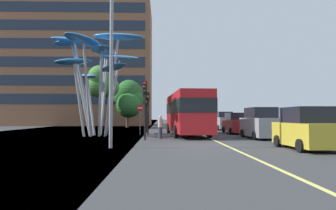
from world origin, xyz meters
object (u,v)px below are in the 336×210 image
(car_far_side, at_px, (211,120))
(pedestrian, at_px, (160,127))
(traffic_light_island_mid, at_px, (146,107))
(car_parked_near, at_px, (306,129))
(car_parked_mid, at_px, (260,124))
(no_entry_sign, at_px, (140,115))
(leaf_sculpture, at_px, (96,56))
(traffic_light_kerb_far, at_px, (148,104))
(traffic_light_kerb_near, at_px, (145,98))
(red_bus, at_px, (187,111))
(car_parked_far, at_px, (237,124))
(car_side_street, at_px, (224,121))
(street_lamp, at_px, (118,43))

(car_far_side, bearing_deg, pedestrian, -109.68)
(traffic_light_island_mid, relative_size, car_parked_near, 0.85)
(car_far_side, bearing_deg, car_parked_near, -89.94)
(car_parked_mid, bearing_deg, no_entry_sign, 152.78)
(leaf_sculpture, height_order, traffic_light_kerb_far, leaf_sculpture)
(leaf_sculpture, distance_m, traffic_light_kerb_near, 7.35)
(pedestrian, xyz_separation_m, no_entry_sign, (-1.78, 4.54, 0.91))
(traffic_light_island_mid, distance_m, car_far_side, 15.64)
(red_bus, height_order, traffic_light_kerb_far, traffic_light_kerb_far)
(car_parked_far, xyz_separation_m, car_far_side, (0.00, 13.91, 0.12))
(traffic_light_kerb_near, bearing_deg, leaf_sculpture, 133.08)
(car_side_street, bearing_deg, traffic_light_island_mid, -144.75)
(traffic_light_kerb_near, xyz_separation_m, car_parked_far, (8.14, 7.41, -1.93))
(car_parked_far, bearing_deg, car_parked_near, -89.86)
(pedestrian, bearing_deg, red_bus, 56.97)
(leaf_sculpture, height_order, car_parked_near, leaf_sculpture)
(traffic_light_kerb_far, relative_size, no_entry_sign, 1.41)
(leaf_sculpture, distance_m, no_entry_sign, 6.16)
(car_parked_far, bearing_deg, street_lamp, -127.43)
(leaf_sculpture, distance_m, car_parked_mid, 14.14)
(car_side_street, bearing_deg, car_parked_near, -90.92)
(traffic_light_kerb_far, height_order, street_lamp, street_lamp)
(leaf_sculpture, bearing_deg, pedestrian, -30.77)
(car_parked_far, xyz_separation_m, street_lamp, (-9.25, -12.08, 4.41))
(traffic_light_kerb_near, distance_m, traffic_light_kerb_far, 5.75)
(car_parked_mid, bearing_deg, red_bus, 144.86)
(traffic_light_kerb_near, height_order, car_far_side, traffic_light_kerb_near)
(traffic_light_kerb_near, relative_size, traffic_light_kerb_far, 1.06)
(street_lamp, bearing_deg, car_parked_mid, 32.62)
(traffic_light_kerb_far, distance_m, pedestrian, 4.82)
(car_parked_far, bearing_deg, leaf_sculpture, -167.36)
(traffic_light_kerb_near, height_order, pedestrian, traffic_light_kerb_near)
(red_bus, xyz_separation_m, pedestrian, (-2.23, -3.42, -1.19))
(no_entry_sign, bearing_deg, traffic_light_kerb_far, -17.71)
(car_parked_near, height_order, no_entry_sign, no_entry_sign)
(traffic_light_kerb_near, xyz_separation_m, car_parked_mid, (8.27, 1.33, -1.80))
(car_parked_mid, height_order, car_far_side, car_parked_mid)
(car_parked_far, bearing_deg, traffic_light_island_mid, 174.37)
(car_parked_mid, relative_size, pedestrian, 2.71)
(traffic_light_island_mid, relative_size, car_parked_far, 0.77)
(traffic_light_island_mid, bearing_deg, red_bus, -43.48)
(street_lamp, relative_size, pedestrian, 5.06)
(car_side_street, bearing_deg, car_parked_far, -92.84)
(car_far_side, bearing_deg, car_parked_mid, -89.63)
(car_parked_near, distance_m, no_entry_sign, 14.46)
(traffic_light_island_mid, xyz_separation_m, car_parked_far, (8.45, -0.83, -1.57))
(traffic_light_island_mid, bearing_deg, leaf_sculpture, -137.82)
(car_parked_mid, bearing_deg, traffic_light_island_mid, 141.15)
(red_bus, height_order, car_parked_far, red_bus)
(car_parked_near, bearing_deg, traffic_light_island_mid, 121.90)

